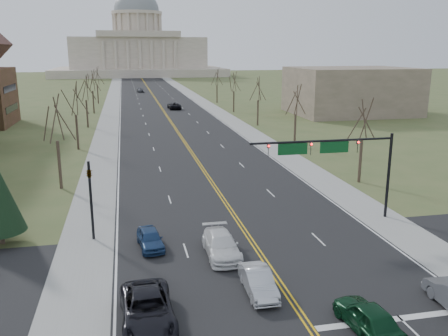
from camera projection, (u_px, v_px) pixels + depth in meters
name	position (u px, v px, depth m)	size (l,w,h in m)	color
ground	(304.00, 319.00, 25.01)	(600.00, 600.00, 0.00)	#42542A
road	(157.00, 101.00, 129.44)	(20.00, 380.00, 0.01)	black
cross_road	(270.00, 269.00, 30.71)	(120.00, 14.00, 0.01)	black
sidewalk_left	(112.00, 102.00, 127.06)	(4.00, 380.00, 0.03)	gray
sidewalk_right	(201.00, 100.00, 131.82)	(4.00, 380.00, 0.03)	gray
center_line	(157.00, 101.00, 129.44)	(0.42, 380.00, 0.01)	gold
edge_line_left	(121.00, 102.00, 127.50)	(0.15, 380.00, 0.01)	silver
edge_line_right	(193.00, 101.00, 131.39)	(0.15, 380.00, 0.01)	silver
stop_bar	(400.00, 318.00, 25.05)	(9.50, 0.50, 0.01)	silver
capitol	(138.00, 49.00, 258.83)	(90.00, 60.00, 50.00)	beige
signal_mast	(333.00, 153.00, 37.90)	(12.12, 0.44, 7.20)	black
signal_left	(90.00, 192.00, 34.64)	(0.32, 0.36, 6.00)	black
tree_r_0	(363.00, 121.00, 49.28)	(3.74, 3.74, 8.50)	#382B21
tree_l_0	(56.00, 121.00, 46.83)	(3.96, 3.96, 9.00)	#382B21
tree_r_1	(296.00, 101.00, 68.27)	(3.74, 3.74, 8.50)	#382B21
tree_l_1	(75.00, 100.00, 65.82)	(3.96, 3.96, 9.00)	#382B21
tree_r_2	(258.00, 90.00, 87.26)	(3.74, 3.74, 8.50)	#382B21
tree_l_2	(85.00, 89.00, 84.81)	(3.96, 3.96, 9.00)	#382B21
tree_r_3	(234.00, 83.00, 106.24)	(3.74, 3.74, 8.50)	#382B21
tree_l_3	(92.00, 82.00, 103.79)	(3.96, 3.96, 9.00)	#382B21
tree_r_4	(217.00, 78.00, 125.23)	(3.74, 3.74, 8.50)	#382B21
tree_l_4	(97.00, 77.00, 122.78)	(3.96, 3.96, 9.00)	#382B21
bldg_right_mass	(351.00, 91.00, 103.89)	(25.00, 20.00, 10.00)	#675B49
car_nb_inner_lead	(368.00, 317.00, 23.74)	(1.85, 4.60, 1.57)	#0B331B
car_sb_inner_lead	(258.00, 282.00, 27.53)	(1.49, 4.28, 1.41)	#B0B3B9
car_sb_outer_lead	(147.00, 309.00, 24.40)	(2.68, 5.82, 1.62)	black
car_sb_inner_second	(221.00, 245.00, 32.52)	(2.15, 5.30, 1.54)	white
car_sb_outer_second	(150.00, 239.00, 33.84)	(1.61, 4.01, 1.37)	navy
car_far_nb	(174.00, 106.00, 112.93)	(2.68, 5.81, 1.62)	black
car_far_sb	(140.00, 90.00, 156.67)	(1.87, 4.64, 1.58)	#57595F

